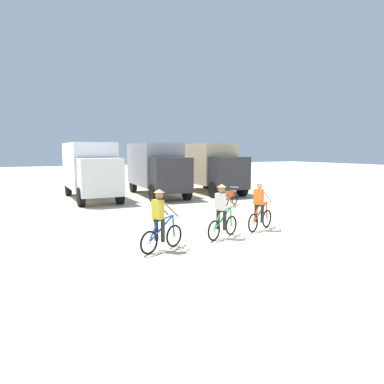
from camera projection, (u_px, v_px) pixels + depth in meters
ground_plane at (265, 236)px, 12.24m from camera, size 120.00×120.00×0.00m
box_truck_avon_van at (90, 168)px, 21.33m from camera, size 2.69×6.85×3.35m
box_truck_grey_hauler at (157, 166)px, 23.10m from camera, size 3.08×6.97×3.35m
box_truck_tan_camper at (208, 165)px, 24.72m from camera, size 2.86×6.91×3.35m
cyclist_orange_shirt at (160, 222)px, 10.38m from camera, size 1.63×0.78×1.82m
cyclist_cowboy_hat at (222, 213)px, 11.89m from camera, size 1.61×0.80×1.82m
cyclist_near_camera at (260, 207)px, 13.11m from camera, size 1.63×0.78×1.82m
bicycle_spare at (230, 198)px, 18.92m from camera, size 1.56×0.87×0.97m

